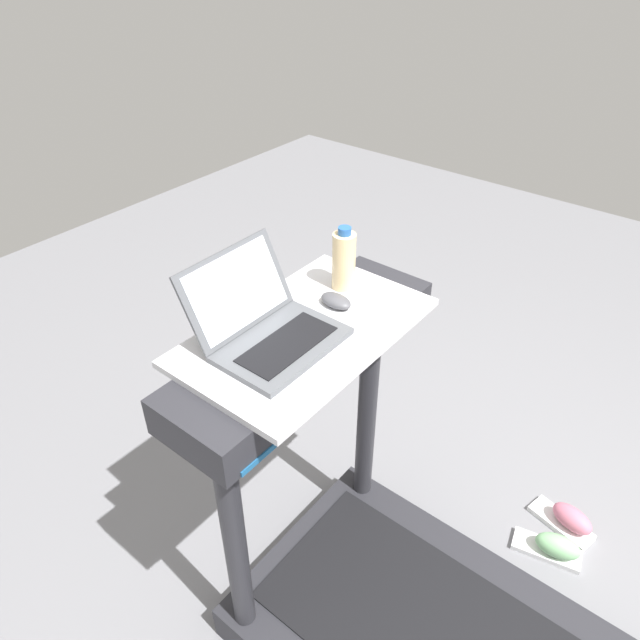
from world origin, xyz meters
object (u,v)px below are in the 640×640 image
Objects in this scene: sneaker_right at (569,520)px; laptop at (267,326)px; water_bottle at (344,260)px; computer_mouse at (336,301)px; sneaker_left at (554,547)px; treadmill_base at (454,637)px.

laptop is at bearing 140.04° from sneaker_right.
laptop is 1.68× the size of water_bottle.
sneaker_right is at bearing -44.84° from computer_mouse.
sneaker_left is at bearing -52.59° from computer_mouse.
sneaker_right is (0.66, -0.71, -1.12)m from computer_mouse.
sneaker_left is (0.50, -0.71, -1.12)m from computer_mouse.
sneaker_left is 1.00× the size of sneaker_right.
sneaker_left is at bearing -61.96° from water_bottle.
water_bottle is 0.72× the size of sneaker_right.
water_bottle is (0.10, 0.05, 0.07)m from computer_mouse.
sneaker_left is at bearing -10.68° from treadmill_base.
computer_mouse is (0.14, 0.59, 0.96)m from treadmill_base.
laptop is at bearing 172.70° from computer_mouse.
laptop reaches higher than computer_mouse.
treadmill_base is at bearing -79.07° from laptop.
computer_mouse is at bearing 132.74° from sneaker_right.
water_bottle is 0.72× the size of sneaker_left.
treadmill_base is 1.14m from computer_mouse.
computer_mouse is 0.36× the size of sneaker_right.
laptop is 0.34m from water_bottle.
sneaker_right is at bearing -38.25° from laptop.
computer_mouse is (0.24, -0.04, -0.03)m from laptop.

